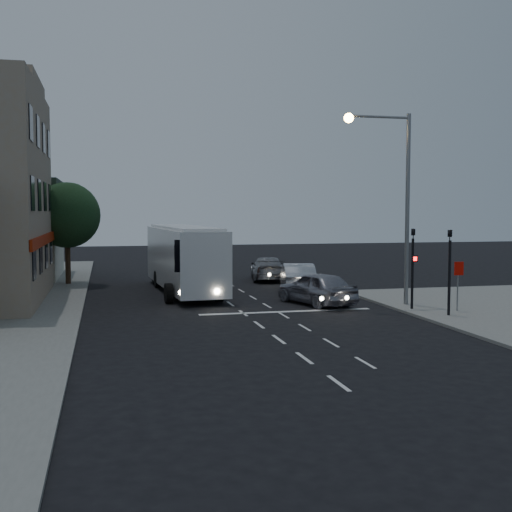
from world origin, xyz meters
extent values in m
plane|color=black|center=(0.00, 0.00, 0.00)|extent=(120.00, 120.00, 0.00)
cube|color=silver|center=(0.00, -10.00, 0.01)|extent=(0.12, 1.60, 0.01)
cube|color=silver|center=(0.00, -7.00, 0.01)|extent=(0.12, 1.60, 0.01)
cube|color=silver|center=(0.00, -4.00, 0.01)|extent=(0.12, 1.60, 0.01)
cube|color=silver|center=(0.00, -1.00, 0.01)|extent=(0.12, 1.60, 0.01)
cube|color=silver|center=(0.00, 2.00, 0.01)|extent=(0.12, 1.60, 0.01)
cube|color=silver|center=(0.00, 5.00, 0.01)|extent=(0.12, 1.60, 0.01)
cube|color=silver|center=(0.00, 8.00, 0.01)|extent=(0.12, 1.60, 0.01)
cube|color=silver|center=(0.00, 11.00, 0.01)|extent=(0.12, 1.60, 0.01)
cube|color=silver|center=(0.00, 14.00, 0.01)|extent=(0.12, 1.60, 0.01)
cube|color=silver|center=(0.00, 17.00, 0.01)|extent=(0.12, 1.60, 0.01)
cube|color=silver|center=(1.60, -8.00, 0.01)|extent=(0.10, 1.50, 0.01)
cube|color=silver|center=(1.60, -5.00, 0.01)|extent=(0.10, 1.50, 0.01)
cube|color=silver|center=(1.60, -2.00, 0.01)|extent=(0.10, 1.50, 0.01)
cube|color=silver|center=(1.60, 1.00, 0.01)|extent=(0.10, 1.50, 0.01)
cube|color=silver|center=(1.60, 4.00, 0.01)|extent=(0.10, 1.50, 0.01)
cube|color=silver|center=(1.60, 7.00, 0.01)|extent=(0.10, 1.50, 0.01)
cube|color=silver|center=(1.60, 10.00, 0.01)|extent=(0.10, 1.50, 0.01)
cube|color=silver|center=(1.60, 13.00, 0.01)|extent=(0.10, 1.50, 0.01)
cube|color=silver|center=(1.60, 16.00, 0.01)|extent=(0.10, 1.50, 0.01)
cube|color=silver|center=(1.60, 19.00, 0.01)|extent=(0.10, 1.50, 0.01)
cube|color=silver|center=(2.00, 2.00, 0.01)|extent=(8.00, 0.35, 0.01)
cube|color=silver|center=(-1.67, 10.14, 1.97)|extent=(3.23, 12.23, 3.23)
cube|color=silver|center=(-1.67, 10.14, 3.63)|extent=(2.80, 11.80, 0.18)
cube|color=black|center=(-1.67, 4.14, 2.47)|extent=(2.32, 0.26, 1.51)
cube|color=black|center=(-0.40, 10.64, 2.62)|extent=(0.63, 10.07, 0.91)
cube|color=black|center=(-2.95, 10.64, 2.62)|extent=(0.63, 10.07, 0.91)
cube|color=#C64927|center=(-0.39, 11.15, 1.51)|extent=(0.36, 5.54, 1.41)
cube|color=#C64927|center=(-2.96, 11.15, 1.51)|extent=(0.36, 5.54, 1.41)
cylinder|color=black|center=(-2.94, 5.90, 0.50)|extent=(0.41, 1.03, 1.01)
cylinder|color=black|center=(-0.41, 5.90, 0.50)|extent=(0.41, 1.03, 1.01)
cylinder|color=black|center=(-2.94, 12.66, 0.50)|extent=(0.41, 1.03, 1.01)
cylinder|color=black|center=(-0.41, 12.66, 0.50)|extent=(0.41, 1.03, 1.01)
cylinder|color=black|center=(-2.94, 14.37, 0.50)|extent=(0.41, 1.03, 1.01)
cylinder|color=black|center=(-0.41, 14.37, 0.50)|extent=(0.41, 1.03, 1.01)
cylinder|color=#FFF2CC|center=(-2.53, 4.07, 0.76)|extent=(0.26, 0.07, 0.26)
cylinder|color=#FFF2CC|center=(-0.82, 4.07, 0.76)|extent=(0.26, 0.07, 0.26)
imported|color=gray|center=(4.04, 3.80, 0.81)|extent=(3.19, 5.13, 1.63)
imported|color=silver|center=(4.68, 9.01, 0.80)|extent=(2.62, 5.11, 1.61)
imported|color=gray|center=(4.49, 15.16, 0.77)|extent=(3.08, 5.59, 1.53)
cylinder|color=black|center=(7.60, 0.80, 1.72)|extent=(0.12, 0.12, 3.20)
imported|color=black|center=(7.60, 0.80, 3.77)|extent=(0.15, 0.18, 0.90)
cube|color=black|center=(7.60, 0.62, 2.42)|extent=(0.25, 0.12, 0.30)
cube|color=#FF0C0C|center=(7.60, 0.55, 2.42)|extent=(0.16, 0.02, 0.18)
cylinder|color=black|center=(8.30, -1.20, 1.72)|extent=(0.12, 0.12, 3.20)
imported|color=black|center=(8.30, -1.20, 3.77)|extent=(0.18, 0.15, 0.90)
cylinder|color=slate|center=(9.30, -0.20, 1.12)|extent=(0.06, 0.06, 2.00)
cube|color=#BF0901|center=(9.30, -0.27, 2.02)|extent=(0.45, 0.03, 0.60)
cylinder|color=slate|center=(8.00, 2.20, 4.62)|extent=(0.20, 0.20, 9.00)
cylinder|color=slate|center=(6.50, 2.20, 8.92)|extent=(3.00, 0.12, 0.12)
sphere|color=#FFBF59|center=(5.00, 2.20, 8.82)|extent=(0.44, 0.44, 0.44)
cube|color=#887259|center=(-9.50, 8.00, 10.37)|extent=(1.00, 12.00, 0.50)
cube|color=#887259|center=(-9.50, 8.00, 10.87)|extent=(1.00, 6.00, 0.50)
cube|color=maroon|center=(-8.95, 8.00, 3.12)|extent=(0.15, 12.00, 0.50)
cube|color=black|center=(-8.98, 3.50, 2.32)|extent=(0.06, 1.30, 1.50)
cube|color=black|center=(-8.98, 6.50, 2.32)|extent=(0.06, 1.30, 1.50)
cube|color=black|center=(-8.98, 9.50, 2.32)|extent=(0.06, 1.30, 1.50)
cube|color=black|center=(-8.98, 12.50, 2.32)|extent=(0.06, 1.30, 1.50)
cube|color=black|center=(-8.98, 3.50, 5.32)|extent=(0.06, 1.30, 1.50)
cube|color=black|center=(-8.98, 6.50, 5.32)|extent=(0.06, 1.30, 1.50)
cube|color=black|center=(-8.98, 9.50, 5.32)|extent=(0.06, 1.30, 1.50)
cube|color=black|center=(-8.98, 12.50, 5.32)|extent=(0.06, 1.30, 1.50)
cube|color=black|center=(-8.98, 3.50, 8.32)|extent=(0.06, 1.30, 1.50)
cube|color=black|center=(-8.98, 6.50, 8.32)|extent=(0.06, 1.30, 1.50)
cube|color=black|center=(-8.98, 9.50, 8.32)|extent=(0.06, 1.30, 1.50)
cube|color=black|center=(-8.98, 12.50, 8.32)|extent=(0.06, 1.30, 1.50)
cylinder|color=black|center=(-8.20, 15.00, 1.52)|extent=(0.32, 0.32, 2.80)
sphere|color=black|center=(-8.20, 15.00, 4.32)|extent=(4.00, 4.00, 4.00)
sphere|color=#1E4024|center=(-8.00, 15.60, 5.02)|extent=(2.60, 2.60, 2.60)
sphere|color=black|center=(-8.50, 14.40, 4.72)|extent=(2.40, 2.40, 2.40)
camera|label=1|loc=(-5.97, -25.74, 4.55)|focal=45.00mm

